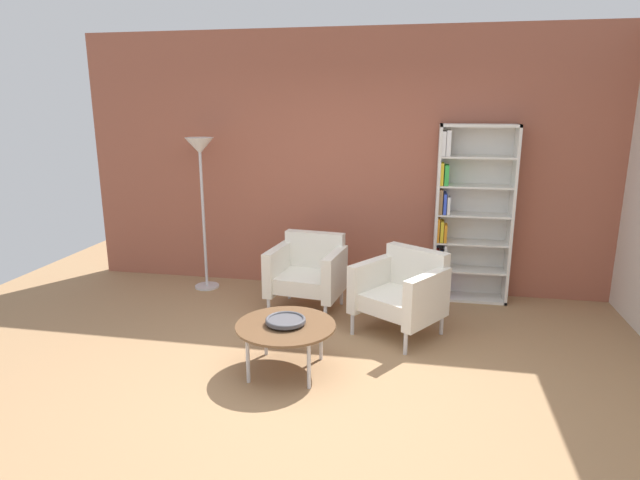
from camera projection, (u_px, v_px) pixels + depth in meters
The scene contains 8 objects.
ground_plane at pixel (313, 388), 4.06m from camera, with size 8.32×8.32×0.00m, color #9E7751.
brick_back_panel at pixel (357, 163), 6.04m from camera, with size 6.40×0.12×2.90m, color #9E5642.
bookshelf_tall at pixel (467, 214), 5.74m from camera, with size 0.80×0.30×1.90m.
coffee_table_low at pixel (286, 328), 4.25m from camera, with size 0.80×0.80×0.40m.
decorative_bowl at pixel (286, 320), 4.23m from camera, with size 0.32×0.32×0.05m.
armchair_by_bookshelf at pixel (308, 271), 5.55m from camera, with size 0.79×0.74×0.78m.
armchair_corner_red at pixel (402, 291), 4.96m from camera, with size 0.94×0.92×0.78m.
floor_lamp_torchiere at pixel (201, 164), 5.96m from camera, with size 0.32×0.32×1.74m.
Camera 1 is at (0.74, -3.58, 2.09)m, focal length 30.03 mm.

